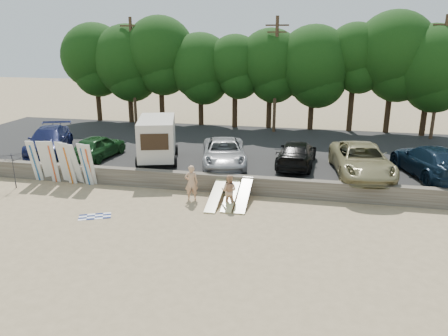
# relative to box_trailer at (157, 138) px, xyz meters

# --- Properties ---
(ground) EXTENTS (120.00, 120.00, 0.00)m
(ground) POSITION_rel_box_trailer_xyz_m (4.26, -5.80, -2.21)
(ground) COLOR tan
(ground) RESTS_ON ground
(seawall) EXTENTS (44.00, 0.50, 1.00)m
(seawall) POSITION_rel_box_trailer_xyz_m (4.26, -2.80, -1.71)
(seawall) COLOR #6B6356
(seawall) RESTS_ON ground
(parking_lot) EXTENTS (44.00, 14.50, 0.70)m
(parking_lot) POSITION_rel_box_trailer_xyz_m (4.26, 4.70, -1.86)
(parking_lot) COLOR #282828
(parking_lot) RESTS_ON ground
(treeline) EXTENTS (33.77, 6.78, 9.48)m
(treeline) POSITION_rel_box_trailer_xyz_m (4.18, 11.69, 4.16)
(treeline) COLOR #382616
(treeline) RESTS_ON parking_lot
(utility_poles) EXTENTS (25.80, 0.26, 9.00)m
(utility_poles) POSITION_rel_box_trailer_xyz_m (6.26, 10.20, 3.21)
(utility_poles) COLOR #473321
(utility_poles) RESTS_ON parking_lot
(box_trailer) EXTENTS (3.33, 4.67, 2.70)m
(box_trailer) POSITION_rel_box_trailer_xyz_m (0.00, 0.00, 0.00)
(box_trailer) COLOR beige
(box_trailer) RESTS_ON parking_lot
(car_0) EXTENTS (4.14, 6.18, 1.66)m
(car_0) POSITION_rel_box_trailer_xyz_m (-7.89, 0.55, -0.68)
(car_0) COLOR #131A45
(car_0) RESTS_ON parking_lot
(car_1) EXTENTS (2.27, 4.64, 1.52)m
(car_1) POSITION_rel_box_trailer_xyz_m (-3.98, -0.13, -0.75)
(car_1) COLOR #153B19
(car_1) RESTS_ON parking_lot
(car_2) EXTENTS (3.77, 5.99, 1.54)m
(car_2) POSITION_rel_box_trailer_xyz_m (4.23, 0.06, -0.74)
(car_2) COLOR #9D9DA2
(car_2) RESTS_ON parking_lot
(car_3) EXTENTS (2.42, 5.30, 1.50)m
(car_3) POSITION_rel_box_trailer_xyz_m (8.55, 0.76, -0.76)
(car_3) COLOR black
(car_3) RESTS_ON parking_lot
(car_4) EXTENTS (3.61, 6.57, 1.74)m
(car_4) POSITION_rel_box_trailer_xyz_m (12.20, -0.36, -0.64)
(car_4) COLOR #8F865B
(car_4) RESTS_ON parking_lot
(car_5) EXTENTS (4.05, 6.44, 1.74)m
(car_5) POSITION_rel_box_trailer_xyz_m (15.95, 0.28, -0.64)
(car_5) COLOR black
(car_5) RESTS_ON parking_lot
(surfboard_upright_0) EXTENTS (0.52, 0.70, 2.54)m
(surfboard_upright_0) POSITION_rel_box_trailer_xyz_m (-6.34, -3.33, -0.94)
(surfboard_upright_0) COLOR silver
(surfboard_upright_0) RESTS_ON ground
(surfboard_upright_1) EXTENTS (0.54, 0.71, 2.54)m
(surfboard_upright_1) POSITION_rel_box_trailer_xyz_m (-5.72, -3.26, -0.94)
(surfboard_upright_1) COLOR silver
(surfboard_upright_1) RESTS_ON ground
(surfboard_upright_2) EXTENTS (0.54, 0.58, 2.56)m
(surfboard_upright_2) POSITION_rel_box_trailer_xyz_m (-5.20, -3.33, -0.93)
(surfboard_upright_2) COLOR silver
(surfboard_upright_2) RESTS_ON ground
(surfboard_upright_3) EXTENTS (0.52, 0.63, 2.55)m
(surfboard_upright_3) POSITION_rel_box_trailer_xyz_m (-4.53, -3.28, -0.94)
(surfboard_upright_3) COLOR silver
(surfboard_upright_3) RESTS_ON ground
(surfboard_upright_4) EXTENTS (0.54, 0.66, 2.55)m
(surfboard_upright_4) POSITION_rel_box_trailer_xyz_m (-4.13, -3.44, -0.94)
(surfboard_upright_4) COLOR silver
(surfboard_upright_4) RESTS_ON ground
(surfboard_upright_5) EXTENTS (0.57, 0.88, 2.50)m
(surfboard_upright_5) POSITION_rel_box_trailer_xyz_m (-3.75, -3.38, -0.97)
(surfboard_upright_5) COLOR silver
(surfboard_upright_5) RESTS_ON ground
(surfboard_upright_6) EXTENTS (0.59, 0.69, 2.55)m
(surfboard_upright_6) POSITION_rel_box_trailer_xyz_m (-3.08, -3.42, -0.94)
(surfboard_upright_6) COLOR silver
(surfboard_upright_6) RESTS_ON ground
(surfboard_upright_7) EXTENTS (0.60, 0.80, 2.53)m
(surfboard_upright_7) POSITION_rel_box_trailer_xyz_m (-2.85, -3.40, -0.95)
(surfboard_upright_7) COLOR silver
(surfboard_upright_7) RESTS_ON ground
(surfboard_low_0) EXTENTS (0.56, 2.92, 0.81)m
(surfboard_low_0) POSITION_rel_box_trailer_xyz_m (4.74, -4.49, -1.81)
(surfboard_low_0) COLOR #CFC282
(surfboard_low_0) RESTS_ON ground
(surfboard_low_1) EXTENTS (0.56, 2.91, 0.87)m
(surfboard_low_1) POSITION_rel_box_trailer_xyz_m (5.52, -4.30, -1.78)
(surfboard_low_1) COLOR #CFC282
(surfboard_low_1) RESTS_ON ground
(surfboard_low_2) EXTENTS (0.56, 2.87, 1.01)m
(surfboard_low_2) POSITION_rel_box_trailer_xyz_m (6.17, -4.32, -1.71)
(surfboard_low_2) COLOR #CFC282
(surfboard_low_2) RESTS_ON ground
(beachgoer_a) EXTENTS (0.80, 0.65, 1.90)m
(beachgoer_a) POSITION_rel_box_trailer_xyz_m (3.41, -4.32, -1.26)
(beachgoer_a) COLOR tan
(beachgoer_a) RESTS_ON ground
(beachgoer_b) EXTENTS (0.86, 0.70, 1.66)m
(beachgoer_b) POSITION_rel_box_trailer_xyz_m (5.51, -4.80, -1.38)
(beachgoer_b) COLOR tan
(beachgoer_b) RESTS_ON ground
(cooler) EXTENTS (0.46, 0.40, 0.32)m
(cooler) POSITION_rel_box_trailer_xyz_m (5.41, -3.40, -2.05)
(cooler) COLOR #278F49
(cooler) RESTS_ON ground
(gear_bag) EXTENTS (0.35, 0.32, 0.22)m
(gear_bag) POSITION_rel_box_trailer_xyz_m (5.61, -3.65, -2.10)
(gear_bag) COLOR #E14F1A
(gear_bag) RESTS_ON ground
(beach_towel) EXTENTS (1.98, 1.98, 0.00)m
(beach_towel) POSITION_rel_box_trailer_xyz_m (-0.51, -7.40, -2.21)
(beach_towel) COLOR white
(beach_towel) RESTS_ON ground
(beach_umbrella) EXTENTS (2.62, 2.66, 2.04)m
(beach_umbrella) POSITION_rel_box_trailer_xyz_m (-6.87, -4.49, -1.19)
(beach_umbrella) COLOR black
(beach_umbrella) RESTS_ON ground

